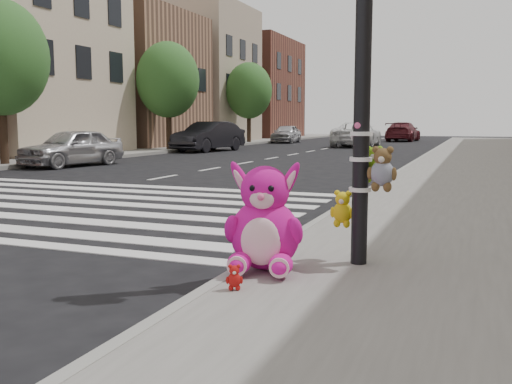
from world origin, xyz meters
The scene contains 18 objects.
ground centered at (0.00, 0.00, 0.00)m, with size 120.00×120.00×0.00m, color black.
sidewalk_far centered at (-13.50, 20.00, 0.07)m, with size 6.00×80.00×0.14m, color slate.
curb_edge centered at (1.55, 10.00, 0.07)m, with size 0.12×80.00×0.15m, color gray.
crosswalk centered at (-4.50, 5.20, 0.01)m, with size 11.00×6.00×0.01m, color silver, non-canonical shape.
bld_far_b centered at (-15.50, 17.00, 5.50)m, with size 6.00×8.00×11.00m, color beige.
bld_far_c centered at (-15.50, 26.00, 4.00)m, with size 6.00×8.00×8.00m, color #976950.
bld_far_d centered at (-15.50, 35.00, 5.00)m, with size 6.00×8.00×10.00m, color tan.
bld_far_e centered at (-15.50, 46.00, 4.50)m, with size 6.00×10.00×9.00m, color brown.
signal_pole centered at (2.62, 1.81, 1.78)m, with size 0.70×0.49×4.00m.
tree_far_b centered at (-11.20, 22.00, 3.65)m, with size 3.20×3.20×5.44m.
tree_far_c centered at (-11.20, 33.00, 3.65)m, with size 3.20×3.20×5.44m.
pink_bunny centered at (1.81, 1.21, 0.58)m, with size 0.79×0.89×1.07m.
red_teddy centered at (1.80, 0.50, 0.25)m, with size 0.15×0.11×0.22m, color #B71312, non-canonical shape.
car_silver_far centered at (-9.55, 12.41, 0.66)m, with size 1.56×3.88×1.32m, color #BABABF.
car_dark_far centered at (-9.47, 23.12, 0.78)m, with size 1.64×4.71×1.55m, color black.
car_white_near centered at (-3.40, 31.55, 0.76)m, with size 2.51×5.44×1.51m, color white.
car_maroon_near centered at (-1.93, 42.53, 0.74)m, with size 2.09×5.13×1.49m, color #591921.
car_silver_deep centered at (-9.44, 35.92, 0.67)m, with size 1.59×3.96×1.35m, color #BABABF.
Camera 1 is at (3.67, -3.80, 1.56)m, focal length 40.00 mm.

